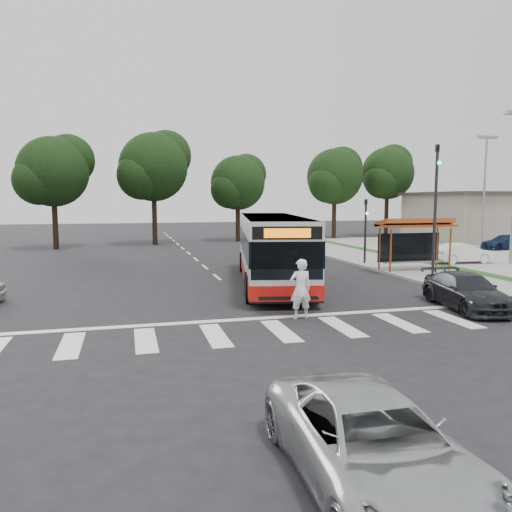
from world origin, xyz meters
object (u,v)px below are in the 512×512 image
object	(u,v)px
dark_sedan	(466,291)
transit_bus	(272,250)
silver_suv_south	(373,444)
pedestrian	(300,289)

from	to	relation	value
dark_sedan	transit_bus	bearing A→B (deg)	134.02
dark_sedan	silver_suv_south	distance (m)	12.96
transit_bus	silver_suv_south	distance (m)	17.16
pedestrian	silver_suv_south	xyz separation A→B (m)	(-2.36, -9.56, -0.38)
pedestrian	silver_suv_south	bearing A→B (deg)	75.15
transit_bus	silver_suv_south	bearing A→B (deg)	-90.42
pedestrian	dark_sedan	size ratio (longest dim) A/B	0.46
silver_suv_south	dark_sedan	bearing A→B (deg)	49.11
pedestrian	silver_suv_south	world-z (taller)	pedestrian
transit_bus	pedestrian	xyz separation A→B (m)	(-1.12, -7.21, -0.58)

